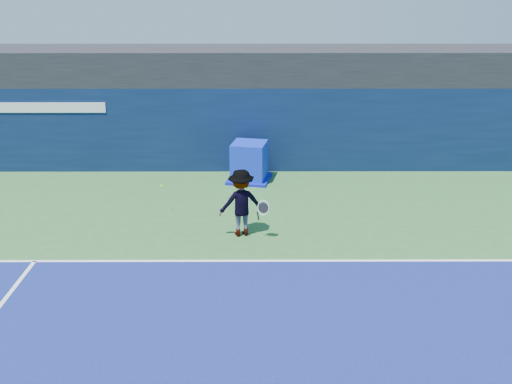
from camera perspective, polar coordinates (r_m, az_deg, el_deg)
ground at (r=11.57m, az=-2.27°, el=-13.77°), size 80.00×80.00×0.00m
baseline at (r=14.15m, az=-1.86°, el=-6.89°), size 24.00×0.10×0.01m
stadium_band at (r=21.27m, az=-1.33°, el=12.60°), size 36.00×3.00×1.20m
back_wall_assembly at (r=20.68m, az=-1.35°, el=6.44°), size 36.00×1.03×3.00m
equipment_cart at (r=19.55m, az=-0.68°, el=2.90°), size 1.64×1.64×1.34m
tennis_player at (r=15.21m, az=-1.49°, el=-1.09°), size 1.42×0.93×1.85m
tennis_ball at (r=16.83m, az=-9.42°, el=0.62°), size 0.06×0.06×0.06m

